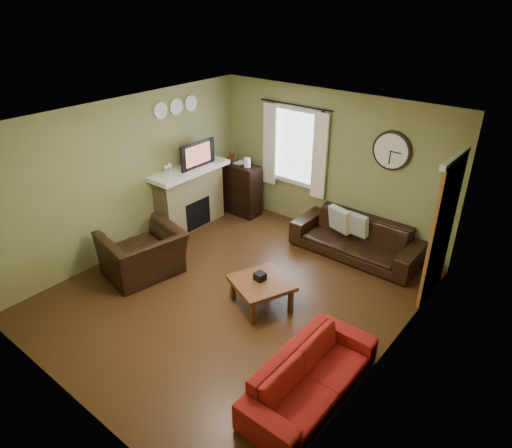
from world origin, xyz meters
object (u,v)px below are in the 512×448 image
Objects in this scene: sofa_brown at (356,238)px; sofa_red at (311,376)px; armchair at (143,254)px; coffee_table at (261,293)px; bookshelf at (239,189)px.

sofa_red is (1.06, -3.04, -0.05)m from sofa_brown.
sofa_brown is 3.52m from armchair.
armchair reaches higher than coffee_table.
armchair is at bearing 83.42° from sofa_red.
sofa_red is 1.59× the size of armchair.
coffee_table is (-0.38, -2.10, -0.11)m from sofa_brown.
bookshelf reaches higher than coffee_table.
sofa_red is 2.42× the size of coffee_table.
sofa_brown reaches higher than coffee_table.
armchair is 2.02m from coffee_table.
sofa_brown is at bearing 79.74° from coffee_table.
armchair is (-2.32, -2.65, 0.06)m from sofa_brown.
bookshelf is at bearing 136.64° from coffee_table.
sofa_brown is at bearing 19.22° from sofa_red.
bookshelf is at bearing 50.36° from sofa_red.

